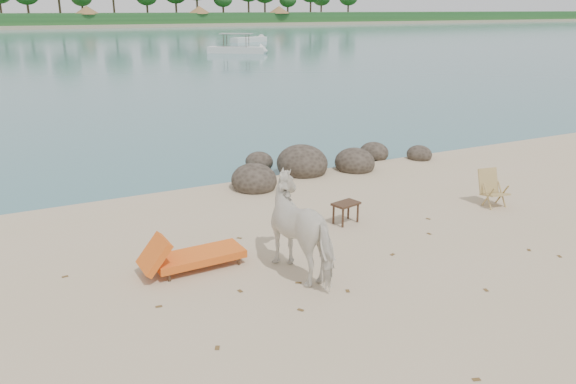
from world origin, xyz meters
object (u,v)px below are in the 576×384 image
side_table (346,214)px  deck_chair (496,190)px  cow (306,229)px  lounge_chair (199,253)px  boulders (314,165)px

side_table → deck_chair: (3.47, -0.62, 0.18)m
deck_chair → side_table: bearing=179.2°
cow → deck_chair: (5.25, 0.93, -0.38)m
cow → lounge_chair: cow is taller
boulders → lounge_chair: 6.23m
cow → side_table: cow is taller
boulders → deck_chair: size_ratio=7.86×
boulders → cow: 6.05m
side_table → lounge_chair: 3.34m
boulders → cow: bearing=-120.8°
boulders → side_table: size_ratio=11.71×
boulders → side_table: bearing=-109.8°
lounge_chair → boulders: bearing=39.9°
deck_chair → cow: bearing=-160.6°
cow → side_table: bearing=-147.4°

